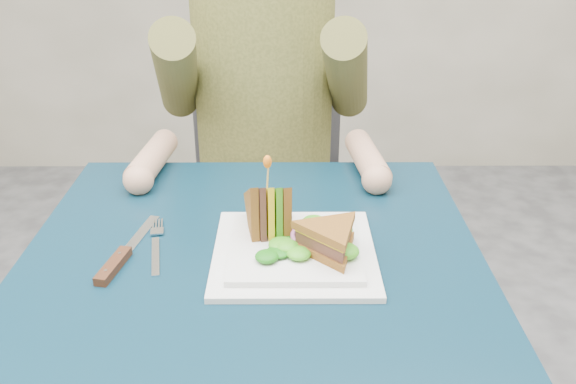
{
  "coord_description": "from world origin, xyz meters",
  "views": [
    {
      "loc": [
        0.06,
        -0.84,
        1.26
      ],
      "look_at": [
        0.06,
        0.05,
        0.82
      ],
      "focal_mm": 38.0,
      "sensor_mm": 36.0,
      "label": 1
    }
  ],
  "objects_px": {
    "sandwich_upright": "(268,213)",
    "knife": "(119,259)",
    "chair": "(267,175)",
    "table": "(253,295)",
    "fork": "(156,247)",
    "diner": "(263,53)",
    "sandwich_flat": "(330,239)",
    "plate": "(294,251)"
  },
  "relations": [
    {
      "from": "table",
      "to": "diner",
      "type": "distance_m",
      "value": 0.66
    },
    {
      "from": "plate",
      "to": "knife",
      "type": "height_order",
      "value": "plate"
    },
    {
      "from": "table",
      "to": "sandwich_flat",
      "type": "bearing_deg",
      "value": -12.47
    },
    {
      "from": "chair",
      "to": "fork",
      "type": "height_order",
      "value": "chair"
    },
    {
      "from": "diner",
      "to": "fork",
      "type": "relative_size",
      "value": 4.16
    },
    {
      "from": "plate",
      "to": "knife",
      "type": "distance_m",
      "value": 0.28
    },
    {
      "from": "chair",
      "to": "sandwich_flat",
      "type": "distance_m",
      "value": 0.79
    },
    {
      "from": "knife",
      "to": "fork",
      "type": "bearing_deg",
      "value": 40.01
    },
    {
      "from": "chair",
      "to": "plate",
      "type": "bearing_deg",
      "value": -84.57
    },
    {
      "from": "table",
      "to": "sandwich_upright",
      "type": "height_order",
      "value": "sandwich_upright"
    },
    {
      "from": "sandwich_upright",
      "to": "knife",
      "type": "distance_m",
      "value": 0.25
    },
    {
      "from": "sandwich_flat",
      "to": "fork",
      "type": "relative_size",
      "value": 0.99
    },
    {
      "from": "chair",
      "to": "plate",
      "type": "distance_m",
      "value": 0.75
    },
    {
      "from": "sandwich_upright",
      "to": "fork",
      "type": "distance_m",
      "value": 0.19
    },
    {
      "from": "chair",
      "to": "fork",
      "type": "relative_size",
      "value": 5.2
    },
    {
      "from": "chair",
      "to": "diner",
      "type": "xyz_separation_m",
      "value": [
        -0.0,
        -0.11,
        0.37
      ]
    },
    {
      "from": "fork",
      "to": "chair",
      "type": "bearing_deg",
      "value": 77.13
    },
    {
      "from": "table",
      "to": "sandwich_flat",
      "type": "distance_m",
      "value": 0.18
    },
    {
      "from": "table",
      "to": "plate",
      "type": "height_order",
      "value": "plate"
    },
    {
      "from": "plate",
      "to": "knife",
      "type": "relative_size",
      "value": 1.18
    },
    {
      "from": "sandwich_upright",
      "to": "knife",
      "type": "relative_size",
      "value": 0.67
    },
    {
      "from": "sandwich_flat",
      "to": "sandwich_upright",
      "type": "distance_m",
      "value": 0.12
    },
    {
      "from": "plate",
      "to": "sandwich_flat",
      "type": "height_order",
      "value": "sandwich_flat"
    },
    {
      "from": "table",
      "to": "knife",
      "type": "bearing_deg",
      "value": -173.78
    },
    {
      "from": "table",
      "to": "fork",
      "type": "xyz_separation_m",
      "value": [
        -0.16,
        0.02,
        0.08
      ]
    },
    {
      "from": "table",
      "to": "fork",
      "type": "height_order",
      "value": "fork"
    },
    {
      "from": "plate",
      "to": "fork",
      "type": "height_order",
      "value": "plate"
    },
    {
      "from": "diner",
      "to": "chair",
      "type": "bearing_deg",
      "value": 90.0
    },
    {
      "from": "plate",
      "to": "sandwich_flat",
      "type": "relative_size",
      "value": 1.47
    },
    {
      "from": "table",
      "to": "chair",
      "type": "height_order",
      "value": "chair"
    },
    {
      "from": "knife",
      "to": "chair",
      "type": "bearing_deg",
      "value": 74.16
    },
    {
      "from": "diner",
      "to": "plate",
      "type": "xyz_separation_m",
      "value": [
        0.07,
        -0.61,
        -0.18
      ]
    },
    {
      "from": "table",
      "to": "sandwich_upright",
      "type": "bearing_deg",
      "value": 58.79
    },
    {
      "from": "fork",
      "to": "sandwich_upright",
      "type": "bearing_deg",
      "value": 7.1
    },
    {
      "from": "fork",
      "to": "sandwich_flat",
      "type": "bearing_deg",
      "value": -9.41
    },
    {
      "from": "chair",
      "to": "sandwich_upright",
      "type": "xyz_separation_m",
      "value": [
        0.03,
        -0.68,
        0.24
      ]
    },
    {
      "from": "knife",
      "to": "table",
      "type": "bearing_deg",
      "value": 6.22
    },
    {
      "from": "table",
      "to": "plate",
      "type": "xyz_separation_m",
      "value": [
        0.07,
        -0.0,
        0.09
      ]
    },
    {
      "from": "sandwich_flat",
      "to": "fork",
      "type": "distance_m",
      "value": 0.29
    },
    {
      "from": "diner",
      "to": "sandwich_flat",
      "type": "xyz_separation_m",
      "value": [
        0.12,
        -0.63,
        -0.14
      ]
    },
    {
      "from": "sandwich_flat",
      "to": "sandwich_upright",
      "type": "bearing_deg",
      "value": 144.35
    },
    {
      "from": "chair",
      "to": "plate",
      "type": "height_order",
      "value": "chair"
    }
  ]
}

